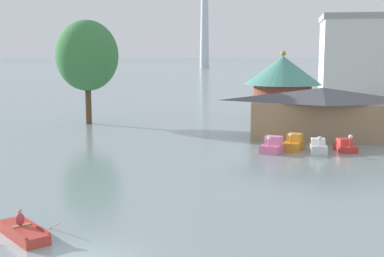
# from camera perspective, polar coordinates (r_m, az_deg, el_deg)

# --- Properties ---
(rowboat_with_rower) EXTENTS (3.57, 3.55, 1.61)m
(rowboat_with_rower) POSITION_cam_1_polar(r_m,az_deg,el_deg) (26.27, -18.10, -10.72)
(rowboat_with_rower) COLOR #B7382D
(rowboat_with_rower) RESTS_ON ground
(pedal_boat_pink) EXTENTS (2.27, 2.66, 1.61)m
(pedal_boat_pink) POSITION_cam_1_polar(r_m,az_deg,el_deg) (45.77, 8.84, -1.95)
(pedal_boat_pink) COLOR pink
(pedal_boat_pink) RESTS_ON ground
(pedal_boat_orange) EXTENTS (2.07, 2.98, 1.64)m
(pedal_boat_orange) POSITION_cam_1_polar(r_m,az_deg,el_deg) (47.49, 11.11, -1.63)
(pedal_boat_orange) COLOR orange
(pedal_boat_orange) RESTS_ON ground
(pedal_boat_white) EXTENTS (1.50, 2.29, 1.59)m
(pedal_boat_white) POSITION_cam_1_polar(r_m,az_deg,el_deg) (46.73, 13.68, -1.97)
(pedal_boat_white) COLOR white
(pedal_boat_white) RESTS_ON ground
(pedal_boat_red) EXTENTS (2.03, 2.70, 1.65)m
(pedal_boat_red) POSITION_cam_1_polar(r_m,az_deg,el_deg) (47.93, 16.46, -1.87)
(pedal_boat_red) COLOR red
(pedal_boat_red) RESTS_ON ground
(boathouse) EXTENTS (15.12, 6.08, 5.19)m
(boathouse) POSITION_cam_1_polar(r_m,az_deg,el_deg) (53.93, 14.10, 1.75)
(boathouse) COLOR #9E7F5B
(boathouse) RESTS_ON ground
(green_roof_pavilion) EXTENTS (9.94, 9.94, 8.93)m
(green_roof_pavilion) POSITION_cam_1_polar(r_m,az_deg,el_deg) (68.17, 9.92, 4.89)
(green_roof_pavilion) COLOR brown
(green_roof_pavilion) RESTS_ON ground
(shoreline_tree_tall_left) EXTENTS (7.56, 7.56, 12.57)m
(shoreline_tree_tall_left) POSITION_cam_1_polar(r_m,az_deg,el_deg) (64.38, -11.46, 7.84)
(shoreline_tree_tall_left) COLOR brown
(shoreline_tree_tall_left) RESTS_ON ground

